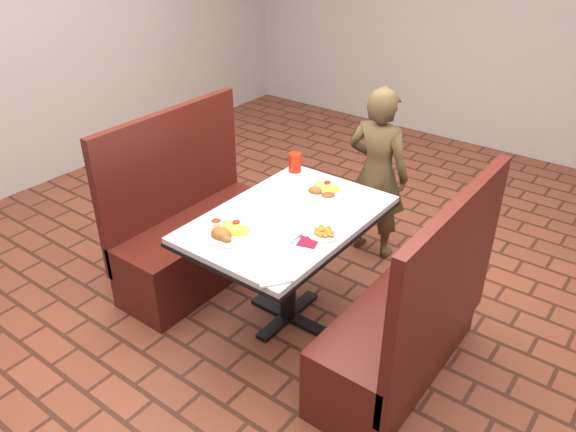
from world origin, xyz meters
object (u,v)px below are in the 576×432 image
Objects in this scene: near_dinner_plate at (229,230)px; red_tumbler at (295,162)px; booth_bench_right at (406,328)px; dining_table at (288,230)px; plantain_plate at (324,232)px; diner_person at (377,174)px; booth_bench_left at (195,234)px; far_dinner_plate at (324,189)px.

red_tumbler reaches higher than near_dinner_plate.
booth_bench_right is at bearing -24.30° from red_tumbler.
plantain_plate is (0.28, -0.04, 0.11)m from dining_table.
diner_person is 10.07× the size of red_tumbler.
booth_bench_right is 1.09m from near_dinner_plate.
booth_bench_right is 6.44× the size of plantain_plate.
plantain_plate is 0.82m from red_tumbler.
booth_bench_left reaches higher than near_dinner_plate.
booth_bench_left is at bearing 49.13° from diner_person.
booth_bench_left is 4.26× the size of far_dinner_plate.
dining_table is 0.86m from booth_bench_right.
booth_bench_left is at bearing 151.90° from near_dinner_plate.
diner_person is 0.64m from red_tumbler.
diner_person is 1.39m from near_dinner_plate.
booth_bench_left is at bearing -132.95° from red_tumbler.
booth_bench_right reaches higher than dining_table.
near_dinner_plate is at bearing 81.53° from diner_person.
booth_bench_right is at bearing 4.59° from plantain_plate.
far_dinner_plate is at bearing 155.10° from booth_bench_right.
diner_person is 4.50× the size of far_dinner_plate.
red_tumbler is at bearing 157.19° from far_dinner_plate.
diner_person is (-0.78, 1.02, 0.30)m from booth_bench_right.
near_dinner_plate is at bearing -110.45° from dining_table.
near_dinner_plate reaches higher than plantain_plate.
near_dinner_plate is 0.88m from red_tumbler.
red_tumbler reaches higher than dining_table.
booth_bench_right is at bearing 20.90° from near_dinner_plate.
diner_person is 6.80× the size of plantain_plate.
diner_person is at bearing 88.70° from dining_table.
booth_bench_right reaches higher than red_tumbler.
near_dinner_plate is 1.55× the size of plantain_plate.
booth_bench_left is 6.44× the size of plantain_plate.
diner_person is (0.02, 1.02, -0.02)m from dining_table.
far_dinner_plate is (0.00, 0.37, 0.12)m from dining_table.
plantain_plate is at bearing 37.53° from near_dinner_plate.
plantain_plate is at bearing -8.67° from dining_table.
booth_bench_right is at bearing 0.00° from booth_bench_left.
booth_bench_right is 0.68m from plantain_plate.
booth_bench_left is 0.85m from red_tumbler.
near_dinner_plate is 1.03× the size of far_dinner_plate.
booth_bench_right is at bearing -24.90° from far_dinner_plate.
booth_bench_left is 1.60m from booth_bench_right.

